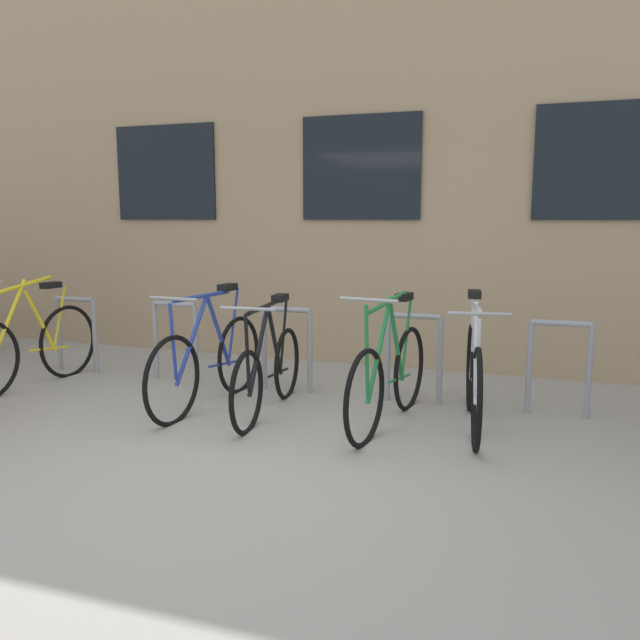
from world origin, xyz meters
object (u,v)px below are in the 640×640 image
Objects in this scene: bicycle_black at (269,370)px; bicycle_yellow at (29,346)px; bicycle_green at (389,376)px; bicycle_silver at (474,376)px; bicycle_blue at (209,361)px.

bicycle_black is 2.51m from bicycle_yellow.
bicycle_green is at bearing 1.31° from bicycle_black.
bicycle_black is 1.02m from bicycle_green.
bicycle_green is 3.53m from bicycle_yellow.
bicycle_blue is at bearing -175.21° from bicycle_silver.
bicycle_silver is 0.65m from bicycle_green.
bicycle_silver is (2.22, 0.19, 0.00)m from bicycle_blue.
bicycle_yellow is (-1.94, -0.00, 0.01)m from bicycle_blue.
bicycle_green is (1.02, 0.02, 0.03)m from bicycle_black.
bicycle_black is at bearing -1.28° from bicycle_blue.
bicycle_blue is 1.02× the size of bicycle_yellow.
bicycle_blue is 1.94m from bicycle_yellow.
bicycle_yellow is at bearing -179.78° from bicycle_green.
bicycle_silver reaches higher than bicycle_blue.
bicycle_black is at bearing -173.14° from bicycle_silver.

